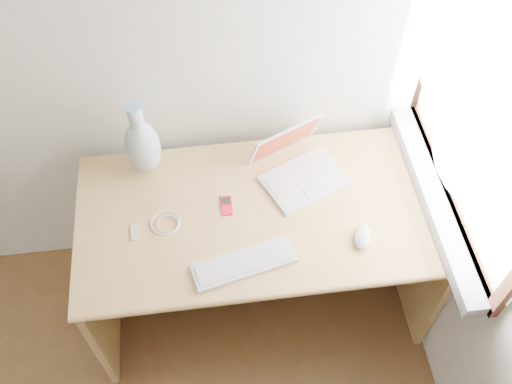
{
  "coord_description": "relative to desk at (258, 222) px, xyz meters",
  "views": [
    {
      "loc": [
        0.85,
        0.13,
        2.55
      ],
      "look_at": [
        1.01,
        1.35,
        0.87
      ],
      "focal_mm": 40.0,
      "sensor_mm": 36.0,
      "label": 1
    }
  ],
  "objects": [
    {
      "name": "mouse",
      "position": [
        0.35,
        -0.26,
        0.23
      ],
      "size": [
        0.1,
        0.12,
        0.04
      ],
      "primitive_type": "ellipsoid",
      "rotation": [
        0.0,
        0.0,
        -0.35
      ],
      "color": "white",
      "rests_on": "desk"
    },
    {
      "name": "vase",
      "position": [
        -0.43,
        0.18,
        0.36
      ],
      "size": [
        0.14,
        0.14,
        0.35
      ],
      "color": "silver",
      "rests_on": "desk"
    },
    {
      "name": "ipod",
      "position": [
        -0.13,
        -0.05,
        0.22
      ],
      "size": [
        0.04,
        0.09,
        0.01
      ],
      "rotation": [
        0.0,
        0.0,
        -0.02
      ],
      "color": "red",
      "rests_on": "desk"
    },
    {
      "name": "window",
      "position": [
        0.69,
        -0.14,
        0.74
      ],
      "size": [
        0.11,
        0.99,
        1.1
      ],
      "color": "white",
      "rests_on": "right_wall"
    },
    {
      "name": "laptop",
      "position": [
        0.19,
        0.07,
        0.26
      ],
      "size": [
        0.37,
        0.37,
        0.21
      ],
      "rotation": [
        0.0,
        0.0,
        0.42
      ],
      "color": "white",
      "rests_on": "desk"
    },
    {
      "name": "external_keyboard",
      "position": [
        -0.09,
        -0.31,
        0.23
      ],
      "size": [
        0.39,
        0.19,
        0.02
      ],
      "rotation": [
        0.0,
        0.0,
        0.22
      ],
      "color": "white",
      "rests_on": "desk"
    },
    {
      "name": "desk",
      "position": [
        0.0,
        0.0,
        0.0
      ],
      "size": [
        1.42,
        0.71,
        0.75
      ],
      "color": "tan",
      "rests_on": "floor"
    },
    {
      "name": "cable_coil",
      "position": [
        -0.37,
        -0.1,
        0.22
      ],
      "size": [
        0.13,
        0.13,
        0.01
      ],
      "primitive_type": "torus",
      "rotation": [
        0.0,
        0.0,
        -0.16
      ],
      "color": "white",
      "rests_on": "desk"
    },
    {
      "name": "remote",
      "position": [
        -0.48,
        -0.13,
        0.22
      ],
      "size": [
        0.03,
        0.07,
        0.01
      ],
      "primitive_type": "cube",
      "rotation": [
        0.0,
        0.0,
        0.08
      ],
      "color": "white",
      "rests_on": "desk"
    }
  ]
}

